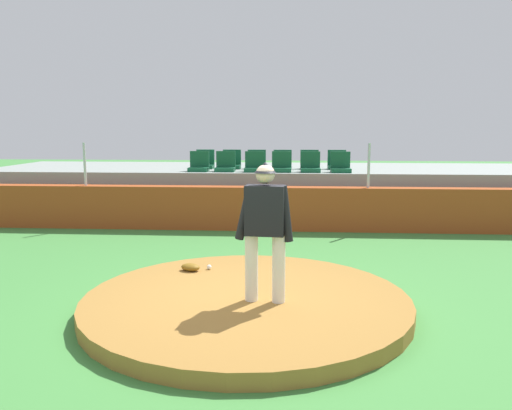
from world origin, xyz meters
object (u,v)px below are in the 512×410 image
(baseball, at_px, (209,267))
(fielding_glove, at_px, (190,267))
(stadium_chair_1, at_px, (225,165))
(stadium_chair_5, at_px, (341,166))
(stadium_chair_4, at_px, (310,166))
(stadium_chair_9, at_px, (282,163))
(stadium_chair_11, at_px, (337,163))
(stadium_chair_2, at_px, (254,165))
(stadium_chair_8, at_px, (257,163))
(stadium_chair_7, at_px, (232,163))
(stadium_chair_0, at_px, (199,165))
(stadium_chair_10, at_px, (309,163))
(pitcher, at_px, (265,222))
(stadium_chair_6, at_px, (205,163))
(stadium_chair_3, at_px, (282,165))

(baseball, bearing_deg, fielding_glove, -161.16)
(stadium_chair_1, bearing_deg, stadium_chair_5, 178.89)
(fielding_glove, height_order, stadium_chair_1, stadium_chair_1)
(stadium_chair_4, distance_m, stadium_chair_9, 1.13)
(stadium_chair_11, bearing_deg, stadium_chair_1, 17.23)
(stadium_chair_2, relative_size, stadium_chair_8, 1.00)
(stadium_chair_5, relative_size, stadium_chair_7, 1.00)
(fielding_glove, relative_size, stadium_chair_7, 0.60)
(stadium_chair_0, height_order, stadium_chair_10, same)
(stadium_chair_0, relative_size, stadium_chair_10, 1.00)
(baseball, distance_m, stadium_chair_9, 6.25)
(pitcher, bearing_deg, stadium_chair_5, 83.29)
(pitcher, distance_m, stadium_chair_7, 7.57)
(fielding_glove, distance_m, stadium_chair_4, 5.74)
(stadium_chair_0, bearing_deg, stadium_chair_4, 179.34)
(stadium_chair_6, bearing_deg, stadium_chair_8, 179.19)
(stadium_chair_3, distance_m, stadium_chair_9, 0.89)
(stadium_chair_7, xyz_separation_m, stadium_chair_11, (2.79, 0.00, 0.00))
(stadium_chair_1, xyz_separation_m, stadium_chair_10, (2.13, 0.90, 0.00))
(stadium_chair_2, bearing_deg, stadium_chair_10, -146.01)
(stadium_chair_2, xyz_separation_m, stadium_chair_9, (0.68, 0.89, 0.00))
(stadium_chair_6, bearing_deg, stadium_chair_7, -179.90)
(stadium_chair_6, distance_m, stadium_chair_11, 3.51)
(stadium_chair_2, bearing_deg, stadium_chair_8, -89.48)
(baseball, bearing_deg, stadium_chair_9, 80.56)
(stadium_chair_1, bearing_deg, stadium_chair_8, -130.05)
(stadium_chair_10, bearing_deg, stadium_chair_7, 0.37)
(pitcher, height_order, stadium_chair_4, pitcher)
(stadium_chair_9, bearing_deg, stadium_chair_2, 52.62)
(fielding_glove, bearing_deg, stadium_chair_10, 92.35)
(stadium_chair_4, height_order, stadium_chair_9, same)
(stadium_chair_1, xyz_separation_m, stadium_chair_3, (1.40, -0.04, 0.00))
(stadium_chair_10, distance_m, stadium_chair_11, 0.72)
(stadium_chair_8, distance_m, stadium_chair_9, 0.69)
(stadium_chair_6, xyz_separation_m, stadium_chair_10, (2.79, 0.01, 0.00))
(stadium_chair_1, relative_size, stadium_chair_10, 1.00)
(baseball, distance_m, stadium_chair_8, 6.19)
(stadium_chair_1, xyz_separation_m, stadium_chair_7, (0.06, 0.88, 0.00))
(stadium_chair_1, height_order, stadium_chair_3, same)
(stadium_chair_4, xyz_separation_m, stadium_chair_6, (-2.78, 0.92, 0.00))
(stadium_chair_2, bearing_deg, fielding_glove, 83.54)
(pitcher, bearing_deg, stadium_chair_11, 84.94)
(stadium_chair_6, bearing_deg, stadium_chair_4, 161.68)
(stadium_chair_3, bearing_deg, pitcher, 89.31)
(stadium_chair_7, bearing_deg, stadium_chair_11, -179.99)
(baseball, height_order, stadium_chair_8, stadium_chair_8)
(stadium_chair_0, xyz_separation_m, stadium_chair_3, (2.07, -0.03, 0.00))
(pitcher, relative_size, stadium_chair_4, 3.46)
(stadium_chair_0, bearing_deg, stadium_chair_8, -147.99)
(stadium_chair_4, relative_size, stadium_chair_6, 1.00)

